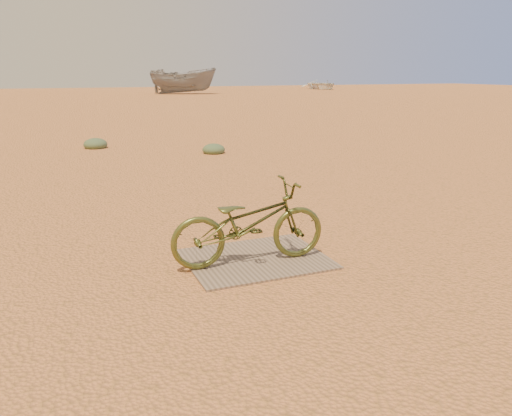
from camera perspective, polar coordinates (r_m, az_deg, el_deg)
name	(u,v)px	position (r m, az deg, el deg)	size (l,w,h in m)	color
ground	(214,259)	(5.39, -4.79, -5.88)	(120.00, 120.00, 0.00)	#E07F49
plywood_board	(256,259)	(5.35, 0.00, -5.83)	(1.46, 1.17, 0.02)	#846B58
bicycle	(249,223)	(5.09, -0.80, -1.73)	(0.57, 1.63, 0.86)	#4D5423
boat_mid_right	(183,81)	(45.34, -8.32, 14.19)	(2.17, 5.78, 2.24)	gray
boat_far_right	(322,84)	(57.10, 7.53, 13.83)	(3.57, 4.99, 1.03)	silver
kale_a	(96,148)	(13.82, -17.84, 6.55)	(0.61, 0.61, 0.33)	#526745
kale_b	(214,153)	(12.36, -4.85, 6.27)	(0.55, 0.55, 0.30)	#526745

